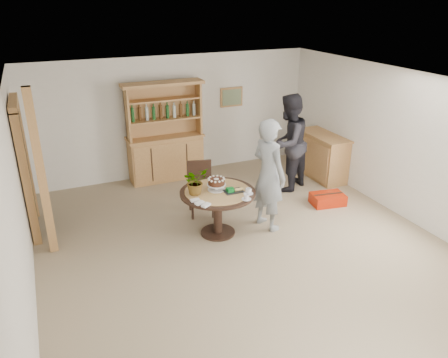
% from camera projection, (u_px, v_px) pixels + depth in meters
% --- Properties ---
extents(ground, '(7.00, 7.00, 0.00)m').
position_uv_depth(ground, '(247.00, 251.00, 6.67)').
color(ground, tan).
rests_on(ground, ground).
extents(room_shell, '(6.04, 7.04, 2.52)m').
position_uv_depth(room_shell, '(250.00, 142.00, 5.99)').
color(room_shell, white).
rests_on(room_shell, ground).
extents(doorway, '(0.13, 1.10, 2.18)m').
position_uv_depth(doorway, '(24.00, 167.00, 6.84)').
color(doorway, black).
rests_on(doorway, ground).
extents(pine_post, '(0.12, 0.12, 2.50)m').
position_uv_depth(pine_post, '(41.00, 174.00, 6.20)').
color(pine_post, tan).
rests_on(pine_post, ground).
extents(hutch, '(1.62, 0.54, 2.04)m').
position_uv_depth(hutch, '(165.00, 147.00, 9.02)').
color(hutch, tan).
rests_on(hutch, ground).
extents(sideboard, '(0.54, 1.26, 0.94)m').
position_uv_depth(sideboard, '(322.00, 156.00, 9.17)').
color(sideboard, tan).
rests_on(sideboard, ground).
extents(dining_table, '(1.20, 1.20, 0.76)m').
position_uv_depth(dining_table, '(218.00, 200.00, 6.92)').
color(dining_table, black).
rests_on(dining_table, ground).
extents(dining_chair, '(0.50, 0.50, 0.95)m').
position_uv_depth(dining_chair, '(200.00, 184.00, 7.65)').
color(dining_chair, black).
rests_on(dining_chair, ground).
extents(birthday_cake, '(0.30, 0.30, 0.20)m').
position_uv_depth(birthday_cake, '(216.00, 183.00, 6.85)').
color(birthday_cake, white).
rests_on(birthday_cake, dining_table).
extents(flower_vase, '(0.47, 0.44, 0.42)m').
position_uv_depth(flower_vase, '(195.00, 181.00, 6.69)').
color(flower_vase, '#3F7233').
rests_on(flower_vase, dining_table).
extents(gift_tray, '(0.30, 0.20, 0.08)m').
position_uv_depth(gift_tray, '(233.00, 190.00, 6.82)').
color(gift_tray, black).
rests_on(gift_tray, dining_table).
extents(coffee_cup_a, '(0.15, 0.15, 0.09)m').
position_uv_depth(coffee_cup_a, '(248.00, 191.00, 6.75)').
color(coffee_cup_a, silver).
rests_on(coffee_cup_a, dining_table).
extents(coffee_cup_b, '(0.15, 0.15, 0.08)m').
position_uv_depth(coffee_cup_b, '(246.00, 197.00, 6.57)').
color(coffee_cup_b, silver).
rests_on(coffee_cup_b, dining_table).
extents(napkins, '(0.24, 0.33, 0.03)m').
position_uv_depth(napkins, '(200.00, 203.00, 6.44)').
color(napkins, white).
rests_on(napkins, dining_table).
extents(teen_boy, '(0.60, 0.77, 1.86)m').
position_uv_depth(teen_boy, '(269.00, 175.00, 7.02)').
color(teen_boy, gray).
rests_on(teen_boy, ground).
extents(adult_person, '(1.16, 1.08, 1.91)m').
position_uv_depth(adult_person, '(288.00, 143.00, 8.44)').
color(adult_person, black).
rests_on(adult_person, ground).
extents(red_suitcase, '(0.66, 0.49, 0.21)m').
position_uv_depth(red_suitcase, '(328.00, 199.00, 8.10)').
color(red_suitcase, '#B92209').
rests_on(red_suitcase, ground).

